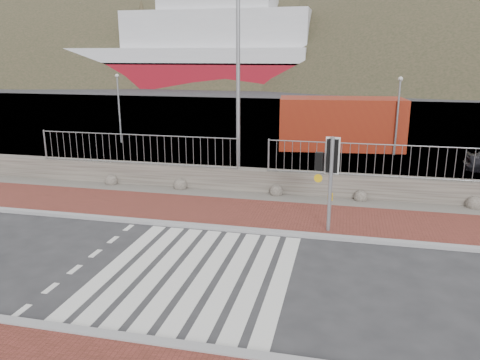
% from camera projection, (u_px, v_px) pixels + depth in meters
% --- Properties ---
extents(ground, '(220.00, 220.00, 0.00)m').
position_uv_depth(ground, '(195.00, 273.00, 11.52)').
color(ground, '#28282B').
rests_on(ground, ground).
extents(sidewalk_far, '(40.00, 3.00, 0.08)m').
position_uv_depth(sidewalk_far, '(237.00, 213.00, 15.74)').
color(sidewalk_far, brown).
rests_on(sidewalk_far, ground).
extents(kerb_near, '(40.00, 0.25, 0.12)m').
position_uv_depth(kerb_near, '(144.00, 341.00, 8.68)').
color(kerb_near, gray).
rests_on(kerb_near, ground).
extents(kerb_far, '(40.00, 0.25, 0.12)m').
position_uv_depth(kerb_far, '(226.00, 228.00, 14.33)').
color(kerb_far, gray).
rests_on(kerb_far, ground).
extents(zebra_crossing, '(4.62, 5.60, 0.01)m').
position_uv_depth(zebra_crossing, '(195.00, 273.00, 11.52)').
color(zebra_crossing, silver).
rests_on(zebra_crossing, ground).
extents(gravel_strip, '(40.00, 1.50, 0.06)m').
position_uv_depth(gravel_strip, '(249.00, 197.00, 17.63)').
color(gravel_strip, '#59544C').
rests_on(gravel_strip, ground).
extents(stone_wall, '(40.00, 0.60, 0.90)m').
position_uv_depth(stone_wall, '(254.00, 180.00, 18.27)').
color(stone_wall, '#4D463F').
rests_on(stone_wall, ground).
extents(railing, '(18.07, 0.07, 1.22)m').
position_uv_depth(railing, '(253.00, 147.00, 17.78)').
color(railing, gray).
rests_on(railing, stone_wall).
extents(quay, '(120.00, 40.00, 0.50)m').
position_uv_depth(quay, '(304.00, 121.00, 37.78)').
color(quay, '#4C4C4F').
rests_on(quay, ground).
extents(water, '(220.00, 50.00, 0.05)m').
position_uv_depth(water, '(326.00, 91.00, 70.72)').
color(water, '#3F4C54').
rests_on(water, ground).
extents(ferry, '(50.00, 16.00, 20.00)m').
position_uv_depth(ferry, '(182.00, 54.00, 79.39)').
color(ferry, maroon).
rests_on(ferry, ground).
extents(hills_backdrop, '(254.00, 90.00, 100.00)m').
position_uv_depth(hills_backdrop, '(359.00, 193.00, 98.76)').
color(hills_backdrop, '#282D1B').
rests_on(hills_backdrop, ground).
extents(traffic_signal_far, '(0.70, 0.28, 2.92)m').
position_uv_depth(traffic_signal_far, '(330.00, 164.00, 13.61)').
color(traffic_signal_far, gray).
rests_on(traffic_signal_far, ground).
extents(streetlight, '(1.80, 0.92, 8.98)m').
position_uv_depth(streetlight, '(242.00, 59.00, 18.04)').
color(streetlight, gray).
rests_on(streetlight, ground).
extents(shipping_container, '(7.16, 3.64, 2.86)m').
position_uv_depth(shipping_container, '(341.00, 123.00, 26.62)').
color(shipping_container, maroon).
rests_on(shipping_container, ground).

